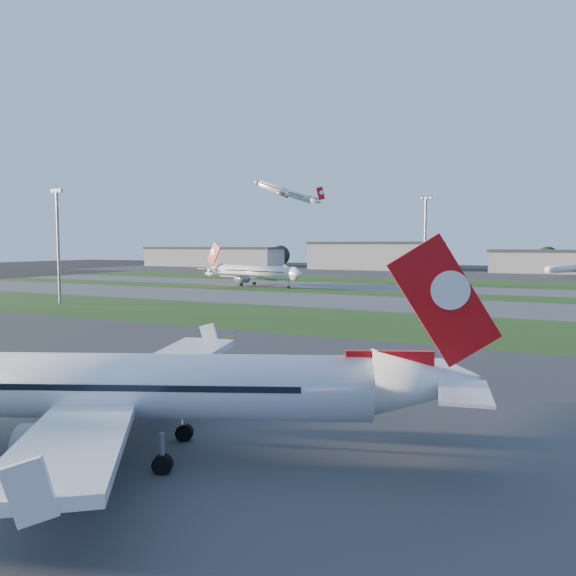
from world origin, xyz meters
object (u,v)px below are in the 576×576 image
Objects in this scene: airliner_parked at (120,388)px; light_mast_centre at (425,239)px; airliner_taxiing at (255,272)px; mini_jet_near at (566,269)px; light_mast_west at (58,238)px.

airliner_parked is 1.44× the size of light_mast_centre.
mini_jet_near is at bearing -112.57° from airliner_taxiing.
airliner_parked is at bearing -155.06° from mini_jet_near.
mini_jet_near is (90.08, 109.33, -1.23)m from airliner_taxiing.
airliner_taxiing is (-64.74, 130.84, 0.18)m from airliner_parked.
light_mast_centre is at bearing 38.66° from light_mast_west.
mini_jet_near is at bearing 59.48° from light_mast_west.
mini_jet_near is 0.99× the size of light_mast_west.
light_mast_west reaches higher than mini_jet_near.
airliner_parked is 1.44× the size of light_mast_west.
airliner_taxiing is 68.23m from light_mast_west.
light_mast_west reaches higher than airliner_taxiing.
light_mast_centre is (-8.10, 120.72, 10.47)m from airliner_parked.
mini_jet_near is at bearing 74.36° from light_mast_centre.
airliner_parked is 121.45m from light_mast_centre.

